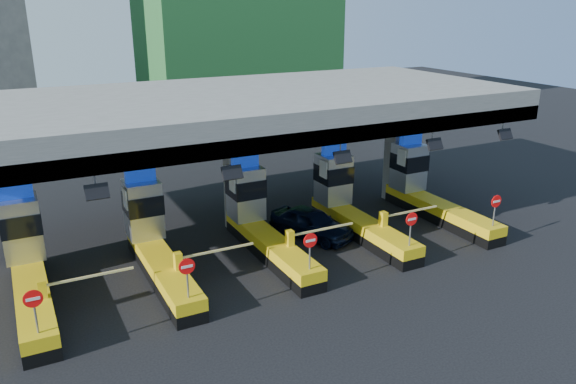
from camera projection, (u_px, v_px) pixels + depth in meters
name	position (u px, v px, depth m)	size (l,w,h in m)	color
ground	(262.00, 249.00, 26.56)	(120.00, 120.00, 0.00)	black
toll_canopy	(235.00, 111.00, 27.02)	(28.00, 12.09, 7.00)	slate
toll_lane_far_left	(27.00, 262.00, 22.01)	(4.43, 8.00, 4.16)	black
toll_lane_left	(153.00, 239.00, 24.18)	(4.43, 8.00, 4.16)	black
toll_lane_center	(259.00, 220.00, 26.34)	(4.43, 8.00, 4.16)	black
toll_lane_right	(348.00, 203.00, 28.51)	(4.43, 8.00, 4.16)	black
toll_lane_far_right	(425.00, 189.00, 30.68)	(4.43, 8.00, 4.16)	black
van	(311.00, 223.00, 27.71)	(1.76, 4.38, 1.49)	black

